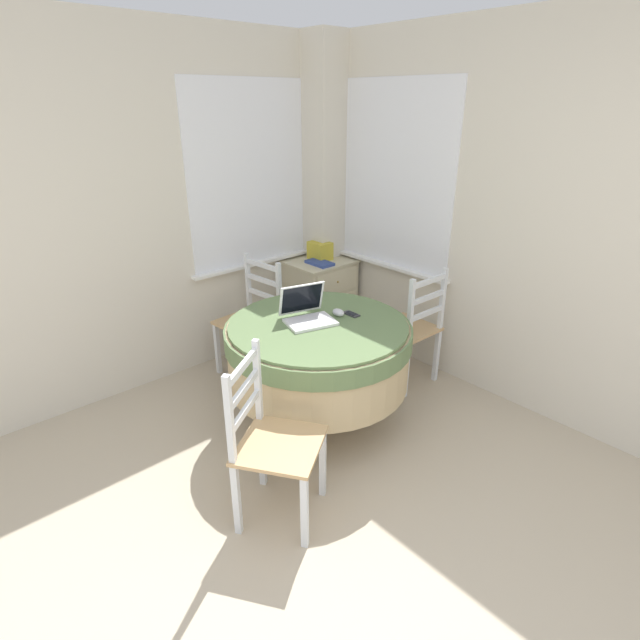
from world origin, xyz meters
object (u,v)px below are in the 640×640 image
dining_chair_near_back_window (252,320)px  book_on_cabinet (320,263)px  computer_mouse (338,312)px  round_dining_table (318,349)px  corner_cabinet (320,299)px  dining_chair_camera_near (272,442)px  dining_chair_near_right_window (410,329)px  laptop (307,314)px  storage_box (320,251)px  cell_phone (351,314)px

dining_chair_near_back_window → book_on_cabinet: bearing=3.5°
computer_mouse → round_dining_table: bearing=-179.8°
corner_cabinet → book_on_cabinet: book_on_cabinet is taller
round_dining_table → dining_chair_camera_near: 0.87m
dining_chair_near_right_window → corner_cabinet: size_ratio=1.26×
dining_chair_near_back_window → dining_chair_near_right_window: (0.79, -0.95, 0.00)m
dining_chair_near_right_window → dining_chair_camera_near: 1.65m
dining_chair_camera_near → round_dining_table: bearing=32.4°
round_dining_table → dining_chair_near_back_window: bearing=85.0°
corner_cabinet → book_on_cabinet: bearing=-132.2°
laptop → corner_cabinet: laptop is taller
storage_box → dining_chair_near_right_window: bearing=-93.7°
storage_box → cell_phone: bearing=-122.5°
round_dining_table → computer_mouse: size_ratio=12.96×
dining_chair_near_back_window → storage_box: (0.86, 0.16, 0.36)m
dining_chair_near_back_window → storage_box: size_ratio=4.84×
dining_chair_near_right_window → storage_box: dining_chair_near_right_window is taller
round_dining_table → dining_chair_near_right_window: bearing=-5.0°
round_dining_table → storage_box: storage_box is taller
cell_phone → dining_chair_near_right_window: (0.61, -0.03, -0.29)m
round_dining_table → book_on_cabinet: size_ratio=4.97×
cell_phone → corner_cabinet: (0.65, 1.04, -0.37)m
dining_chair_near_right_window → book_on_cabinet: bearing=91.8°
round_dining_table → laptop: 0.25m
round_dining_table → computer_mouse: (0.18, 0.00, 0.21)m
round_dining_table → storage_box: (0.94, 1.03, 0.26)m
laptop → corner_cabinet: bearing=44.6°
dining_chair_near_right_window → dining_chair_camera_near: (-1.60, -0.39, 0.00)m
round_dining_table → laptop: bearing=107.9°
round_dining_table → dining_chair_near_back_window: 0.88m
corner_cabinet → book_on_cabinet: 0.39m
dining_chair_camera_near → corner_cabinet: size_ratio=1.26×
cell_phone → corner_cabinet: 1.28m
dining_chair_near_back_window → corner_cabinet: size_ratio=1.26×
laptop → cell_phone: size_ratio=3.16×
storage_box → corner_cabinet: bearing=-135.6°
computer_mouse → corner_cabinet: 1.30m
laptop → dining_chair_near_back_window: size_ratio=0.40×
dining_chair_near_right_window → book_on_cabinet: dining_chair_near_right_window is taller
cell_phone → dining_chair_camera_near: (-0.99, -0.42, -0.29)m
dining_chair_camera_near → storage_box: dining_chair_camera_near is taller
corner_cabinet → dining_chair_near_back_window: bearing=-171.5°
cell_phone → storage_box: bearing=57.5°
computer_mouse → dining_chair_camera_near: bearing=-152.9°
book_on_cabinet → cell_phone: bearing=-121.1°
dining_chair_near_back_window → dining_chair_camera_near: 1.56m
dining_chair_camera_near → dining_chair_near_right_window: bearing=13.7°
computer_mouse → book_on_cabinet: size_ratio=0.38×
storage_box → book_on_cabinet: storage_box is taller
dining_chair_near_back_window → dining_chair_near_right_window: bearing=-50.2°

